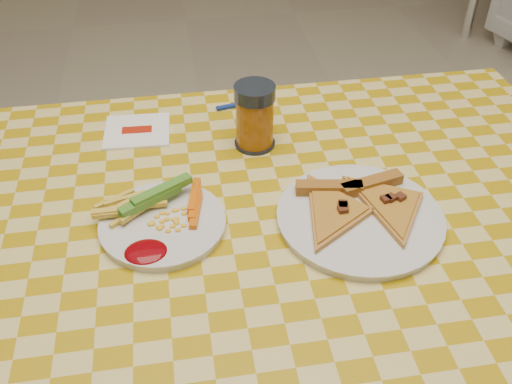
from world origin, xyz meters
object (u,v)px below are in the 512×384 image
table (259,252)px  drink_glass (255,117)px  plate_right (360,219)px  plate_left (163,225)px

table → drink_glass: (0.03, 0.22, 0.14)m
table → plate_right: (0.16, -0.03, 0.08)m
plate_right → drink_glass: size_ratio=2.10×
plate_right → drink_glass: bearing=118.5°
table → plate_left: size_ratio=6.36×
table → drink_glass: bearing=82.7°
plate_left → plate_right: 0.32m
table → drink_glass: 0.26m
plate_right → drink_glass: drink_glass is taller
plate_left → drink_glass: drink_glass is taller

